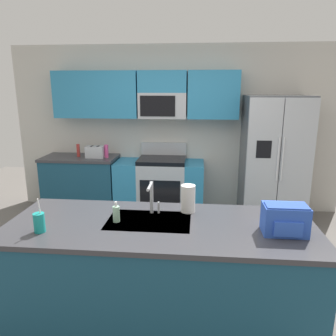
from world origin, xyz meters
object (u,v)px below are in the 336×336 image
object	(u,v)px
bottle_pink	(106,151)
backpack	(285,219)
paper_towel_roll	(188,199)
toaster	(95,152)
pepper_mill	(78,150)
soap_dispenser	(116,214)
sink_faucet	(152,195)
refrigerator	(273,160)
drink_cup_teal	(39,222)
range_oven	(160,186)

from	to	relation	value
bottle_pink	backpack	xyz separation A→B (m)	(2.06, -2.50, 0.02)
bottle_pink	paper_towel_roll	xyz separation A→B (m)	(1.33, -2.13, 0.02)
toaster	bottle_pink	bearing A→B (deg)	8.40
pepper_mill	soap_dispenser	bearing A→B (deg)	-63.24
paper_towel_roll	bottle_pink	bearing A→B (deg)	122.10
toaster	soap_dispenser	bearing A→B (deg)	-68.52
pepper_mill	sink_faucet	world-z (taller)	sink_faucet
refrigerator	toaster	distance (m)	2.69
toaster	drink_cup_teal	world-z (taller)	drink_cup_teal
range_oven	sink_faucet	bearing A→B (deg)	-84.85
sink_faucet	bottle_pink	bearing A→B (deg)	114.94
refrigerator	backpack	size ratio (longest dim) A/B	5.78
refrigerator	paper_towel_roll	world-z (taller)	refrigerator
drink_cup_teal	soap_dispenser	distance (m)	0.58
range_oven	paper_towel_roll	bearing A→B (deg)	-76.74
refrigerator	pepper_mill	world-z (taller)	refrigerator
sink_faucet	soap_dispenser	bearing A→B (deg)	-144.24
sink_faucet	backpack	xyz separation A→B (m)	(1.03, -0.29, -0.05)
pepper_mill	drink_cup_teal	bearing A→B (deg)	-75.38
toaster	drink_cup_teal	bearing A→B (deg)	-81.15
range_oven	backpack	size ratio (longest dim) A/B	4.25
range_oven	pepper_mill	xyz separation A→B (m)	(-1.28, -0.00, 0.56)
bottle_pink	drink_cup_teal	bearing A→B (deg)	-84.88
refrigerator	bottle_pink	distance (m)	2.52
refrigerator	soap_dispenser	xyz separation A→B (m)	(-1.76, -2.35, 0.04)
pepper_mill	paper_towel_roll	world-z (taller)	paper_towel_roll
range_oven	soap_dispenser	distance (m)	2.48
drink_cup_teal	paper_towel_roll	world-z (taller)	drink_cup_teal
refrigerator	sink_faucet	world-z (taller)	refrigerator
toaster	sink_faucet	bearing A→B (deg)	-61.26
soap_dispenser	refrigerator	bearing A→B (deg)	53.29
refrigerator	backpack	distance (m)	2.49
paper_towel_roll	range_oven	bearing A→B (deg)	103.26
refrigerator	toaster	size ratio (longest dim) A/B	6.61
drink_cup_teal	soap_dispenser	xyz separation A→B (m)	(0.53, 0.24, -0.01)
backpack	drink_cup_teal	bearing A→B (deg)	-175.49
range_oven	bottle_pink	world-z (taller)	same
range_oven	sink_faucet	world-z (taller)	sink_faucet
pepper_mill	sink_faucet	xyz separation A→B (m)	(1.49, -2.23, 0.07)
pepper_mill	backpack	size ratio (longest dim) A/B	0.62
bottle_pink	backpack	distance (m)	3.24
range_oven	toaster	world-z (taller)	range_oven
range_oven	pepper_mill	world-z (taller)	range_oven
range_oven	refrigerator	size ratio (longest dim) A/B	0.74
soap_dispenser	paper_towel_roll	size ratio (longest dim) A/B	0.71
range_oven	bottle_pink	xyz separation A→B (m)	(-0.83, -0.03, 0.56)
bottle_pink	soap_dispenser	size ratio (longest dim) A/B	1.18
range_oven	pepper_mill	size ratio (longest dim) A/B	6.90
refrigerator	sink_faucet	xyz separation A→B (m)	(-1.49, -2.16, 0.14)
refrigerator	pepper_mill	distance (m)	2.98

